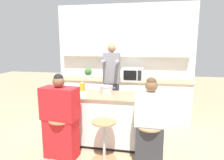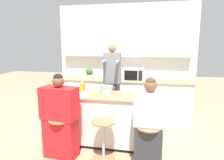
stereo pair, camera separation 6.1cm
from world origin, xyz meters
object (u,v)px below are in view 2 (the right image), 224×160
object	(u,v)px
bar_stool_center	(103,140)
person_seated_near	(149,128)
microwave	(133,74)
person_cooking	(112,86)
bar_stool_rightmost	(148,146)
coffee_cup_near	(148,96)
fruit_bowl	(81,94)
bar_stool_leftmost	(61,137)
juice_carton	(82,87)
potted_plant	(89,73)
coffee_cup_far	(146,94)
kitchen_island	(111,119)
person_wrapped_blanket	(60,119)
cooking_pot	(107,90)

from	to	relation	value
bar_stool_center	person_seated_near	distance (m)	0.71
person_seated_near	microwave	bearing A→B (deg)	103.48
bar_stool_center	person_cooking	bearing A→B (deg)	95.57
bar_stool_rightmost	coffee_cup_near	world-z (taller)	coffee_cup_near
bar_stool_center	fruit_bowl	bearing A→B (deg)	140.74
person_seated_near	bar_stool_leftmost	bearing A→B (deg)	-177.44
bar_stool_leftmost	bar_stool_center	size ratio (longest dim) A/B	1.00
coffee_cup_near	juice_carton	size ratio (longest dim) A/B	0.66
fruit_bowl	coffee_cup_near	size ratio (longest dim) A/B	2.04
fruit_bowl	potted_plant	xyz separation A→B (m)	(-0.36, 1.54, 0.14)
person_cooking	potted_plant	distance (m)	1.01
bar_stool_rightmost	person_seated_near	bearing A→B (deg)	82.80
bar_stool_leftmost	fruit_bowl	bearing A→B (deg)	67.52
person_cooking	potted_plant	bearing A→B (deg)	134.04
coffee_cup_far	bar_stool_leftmost	bearing A→B (deg)	-151.61
kitchen_island	bar_stool_leftmost	bearing A→B (deg)	-137.05
person_wrapped_blanket	juice_carton	xyz separation A→B (m)	(0.10, 0.75, 0.35)
bar_stool_leftmost	potted_plant	world-z (taller)	potted_plant
coffee_cup_far	potted_plant	world-z (taller)	potted_plant
person_seated_near	cooking_pot	xyz separation A→B (m)	(-0.77, 0.68, 0.36)
bar_stool_leftmost	person_wrapped_blanket	distance (m)	0.28
person_wrapped_blanket	potted_plant	xyz separation A→B (m)	(-0.16, 1.94, 0.44)
coffee_cup_far	microwave	size ratio (longest dim) A/B	0.23
bar_stool_center	cooking_pot	world-z (taller)	cooking_pot
kitchen_island	fruit_bowl	xyz separation A→B (m)	(-0.48, -0.17, 0.47)
bar_stool_rightmost	microwave	distance (m)	2.11
bar_stool_center	microwave	world-z (taller)	microwave
person_cooking	coffee_cup_near	distance (m)	1.07
coffee_cup_near	potted_plant	bearing A→B (deg)	135.16
person_seated_near	microwave	size ratio (longest dim) A/B	2.79
coffee_cup_near	cooking_pot	bearing A→B (deg)	165.03
bar_stool_leftmost	person_wrapped_blanket	size ratio (longest dim) A/B	0.48
kitchen_island	fruit_bowl	size ratio (longest dim) A/B	7.15
coffee_cup_near	coffee_cup_far	xyz separation A→B (m)	(-0.04, 0.16, 0.00)
bar_stool_leftmost	microwave	bearing A→B (deg)	64.83
person_seated_near	juice_carton	distance (m)	1.50
coffee_cup_near	coffee_cup_far	bearing A→B (deg)	104.05
fruit_bowl	bar_stool_center	bearing A→B (deg)	-39.26
bar_stool_center	coffee_cup_near	distance (m)	0.98
person_cooking	cooking_pot	distance (m)	0.57
kitchen_island	bar_stool_center	size ratio (longest dim) A/B	2.61
person_seated_near	fruit_bowl	distance (m)	1.25
bar_stool_leftmost	bar_stool_center	xyz separation A→B (m)	(0.66, 0.05, 0.00)
coffee_cup_far	microwave	distance (m)	1.31
fruit_bowl	coffee_cup_near	xyz separation A→B (m)	(1.11, 0.08, 0.01)
juice_carton	potted_plant	xyz separation A→B (m)	(-0.25, 1.19, 0.09)
bar_stool_leftmost	coffee_cup_near	bearing A→B (deg)	21.80
bar_stool_rightmost	juice_carton	distance (m)	1.60
fruit_bowl	person_wrapped_blanket	bearing A→B (deg)	-116.16
person_cooking	person_seated_near	world-z (taller)	person_cooking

